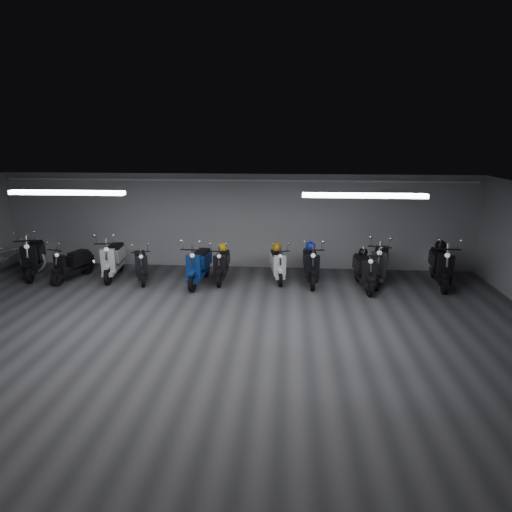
# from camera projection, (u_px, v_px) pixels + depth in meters

# --- Properties ---
(floor) EXTENTS (14.00, 10.00, 0.01)m
(floor) POSITION_uv_depth(u_px,v_px,m) (207.00, 342.00, 8.39)
(floor) COLOR #343436
(floor) RESTS_ON ground
(ceiling) EXTENTS (14.00, 10.00, 0.01)m
(ceiling) POSITION_uv_depth(u_px,v_px,m) (202.00, 198.00, 7.63)
(ceiling) COLOR slate
(ceiling) RESTS_ON ground
(back_wall) EXTENTS (14.00, 0.01, 2.80)m
(back_wall) POSITION_uv_depth(u_px,v_px,m) (236.00, 221.00, 12.81)
(back_wall) COLOR gray
(back_wall) RESTS_ON ground
(front_wall) EXTENTS (14.00, 0.01, 2.80)m
(front_wall) POSITION_uv_depth(u_px,v_px,m) (78.00, 481.00, 3.20)
(front_wall) COLOR gray
(front_wall) RESTS_ON ground
(fluor_strip_left) EXTENTS (2.40, 0.18, 0.08)m
(fluor_strip_left) POSITION_uv_depth(u_px,v_px,m) (67.00, 193.00, 8.82)
(fluor_strip_left) COLOR white
(fluor_strip_left) RESTS_ON ceiling
(fluor_strip_right) EXTENTS (2.40, 0.18, 0.08)m
(fluor_strip_right) POSITION_uv_depth(u_px,v_px,m) (364.00, 196.00, 8.39)
(fluor_strip_right) COLOR white
(fluor_strip_right) RESTS_ON ceiling
(conduit) EXTENTS (13.60, 0.05, 0.05)m
(conduit) POSITION_uv_depth(u_px,v_px,m) (235.00, 180.00, 12.40)
(conduit) COLOR white
(conduit) RESTS_ON back_wall
(scooter_0) EXTENTS (1.25, 2.05, 1.45)m
(scooter_0) POSITION_uv_depth(u_px,v_px,m) (33.00, 251.00, 12.15)
(scooter_0) COLOR black
(scooter_0) RESTS_ON floor
(scooter_1) EXTENTS (1.01, 1.72, 1.21)m
(scooter_1) POSITION_uv_depth(u_px,v_px,m) (71.00, 259.00, 11.81)
(scooter_1) COLOR black
(scooter_1) RESTS_ON floor
(scooter_2) EXTENTS (0.84, 1.94, 1.40)m
(scooter_2) POSITION_uv_depth(u_px,v_px,m) (113.00, 253.00, 11.99)
(scooter_2) COLOR silver
(scooter_2) RESTS_ON floor
(scooter_3) EXTENTS (1.08, 1.68, 1.19)m
(scooter_3) POSITION_uv_depth(u_px,v_px,m) (141.00, 260.00, 11.74)
(scooter_3) COLOR black
(scooter_3) RESTS_ON floor
(scooter_4) EXTENTS (0.78, 1.89, 1.37)m
(scooter_4) POSITION_uv_depth(u_px,v_px,m) (199.00, 259.00, 11.47)
(scooter_4) COLOR navy
(scooter_4) RESTS_ON floor
(scooter_5) EXTENTS (0.56, 1.63, 1.21)m
(scooter_5) POSITION_uv_depth(u_px,v_px,m) (222.00, 260.00, 11.75)
(scooter_5) COLOR black
(scooter_5) RESTS_ON floor
(scooter_6) EXTENTS (0.78, 1.67, 1.19)m
(scooter_6) POSITION_uv_depth(u_px,v_px,m) (278.00, 259.00, 11.80)
(scooter_6) COLOR silver
(scooter_6) RESTS_ON floor
(scooter_7) EXTENTS (0.67, 1.81, 1.33)m
(scooter_7) POSITION_uv_depth(u_px,v_px,m) (311.00, 259.00, 11.55)
(scooter_7) COLOR black
(scooter_7) RESTS_ON floor
(scooter_8) EXTENTS (0.73, 1.77, 1.28)m
(scooter_8) POSITION_uv_depth(u_px,v_px,m) (365.00, 265.00, 11.15)
(scooter_8) COLOR black
(scooter_8) RESTS_ON floor
(scooter_9) EXTENTS (1.14, 2.04, 1.44)m
(scooter_9) POSITION_uv_depth(u_px,v_px,m) (380.00, 257.00, 11.54)
(scooter_9) COLOR black
(scooter_9) RESTS_ON floor
(bicycle) EXTENTS (2.18, 1.21, 1.33)m
(bicycle) POSITION_uv_depth(u_px,v_px,m) (6.00, 251.00, 12.33)
(bicycle) COLOR white
(bicycle) RESTS_ON floor
(scooter_10) EXTENTS (0.88, 2.00, 1.44)m
(scooter_10) POSITION_uv_depth(u_px,v_px,m) (441.00, 260.00, 11.33)
(scooter_10) COLOR black
(scooter_10) RESTS_ON floor
(helmet_0) EXTENTS (0.26, 0.26, 0.26)m
(helmet_0) POSITION_uv_depth(u_px,v_px,m) (223.00, 248.00, 11.89)
(helmet_0) COLOR #E4AD0D
(helmet_0) RESTS_ON scooter_5
(helmet_1) EXTENTS (0.29, 0.29, 0.29)m
(helmet_1) POSITION_uv_depth(u_px,v_px,m) (441.00, 245.00, 11.50)
(helmet_1) COLOR black
(helmet_1) RESTS_ON scooter_10
(helmet_2) EXTENTS (0.27, 0.27, 0.27)m
(helmet_2) POSITION_uv_depth(u_px,v_px,m) (311.00, 246.00, 11.71)
(helmet_2) COLOR #0E1C9F
(helmet_2) RESTS_ON scooter_7
(helmet_3) EXTENTS (0.27, 0.27, 0.27)m
(helmet_3) POSITION_uv_depth(u_px,v_px,m) (277.00, 247.00, 11.94)
(helmet_3) COLOR #BD820B
(helmet_3) RESTS_ON scooter_6
(helmet_4) EXTENTS (0.24, 0.24, 0.24)m
(helmet_4) POSITION_uv_depth(u_px,v_px,m) (363.00, 252.00, 11.30)
(helmet_4) COLOR black
(helmet_4) RESTS_ON scooter_8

